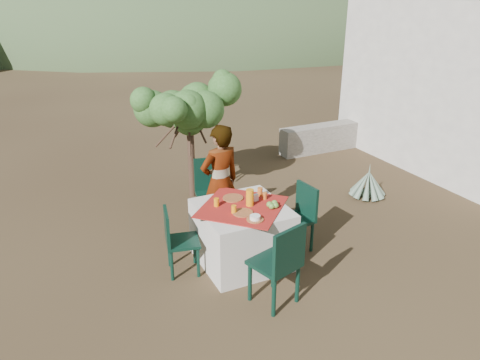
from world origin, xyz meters
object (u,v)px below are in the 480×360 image
shrub_tree (192,113)px  agave (368,184)px  table (242,234)px  chair_right (300,214)px  guesthouse (479,83)px  chair_near (280,262)px  juice_pitcher (250,198)px  person (220,182)px  chair_far (212,190)px  chair_left (176,239)px

shrub_tree → agave: shrub_tree is taller
table → chair_right: size_ratio=1.48×
chair_right → guesthouse: bearing=101.1°
chair_near → juice_pitcher: chair_near is taller
table → person: (0.02, 0.72, 0.42)m
chair_right → guesthouse: size_ratio=0.21×
guesthouse → chair_near: bearing=-156.8°
table → chair_far: bearing=88.1°
chair_left → shrub_tree: 2.47m
chair_left → juice_pitcher: bearing=-85.6°
chair_left → chair_near: bearing=-131.4°
guesthouse → chair_right: bearing=-162.7°
agave → shrub_tree: bearing=152.5°
agave → guesthouse: bearing=11.9°
chair_far → juice_pitcher: chair_far is taller
table → chair_right: 0.82m
chair_far → agave: bearing=7.6°
chair_near → shrub_tree: size_ratio=0.56×
chair_far → chair_near: (-0.05, -2.01, -0.01)m
chair_far → guesthouse: guesthouse is taller
table → chair_far: chair_far is taller
chair_right → juice_pitcher: size_ratio=4.25×
table → chair_near: bearing=-91.0°
shrub_tree → juice_pitcher: shrub_tree is taller
guesthouse → chair_left: bearing=-168.0°
person → guesthouse: bearing=178.5°
table → person: size_ratio=0.82×
chair_left → agave: bearing=-65.7°
shrub_tree → guesthouse: bearing=-7.1°
chair_near → juice_pitcher: bearing=-113.2°
chair_left → chair_right: bearing=-82.7°
chair_right → chair_near: bearing=-47.9°
chair_left → shrub_tree: size_ratio=0.48×
person → shrub_tree: 1.58m
chair_left → guesthouse: 6.74m
shrub_tree → agave: (2.53, -1.32, -1.17)m
chair_right → agave: bearing=109.1°
chair_right → table: bearing=-98.2°
chair_far → chair_near: chair_far is taller
shrub_tree → guesthouse: (5.53, -0.68, 0.12)m
juice_pitcher → chair_far: bearing=93.3°
person → agave: (2.68, 0.15, -0.58)m
table → juice_pitcher: 0.50m
chair_right → agave: size_ratio=1.39×
chair_left → agave: chair_left is taller
chair_far → juice_pitcher: 1.11m
person → shrub_tree: bearing=-105.3°
agave → table: bearing=-162.2°
chair_left → person: size_ratio=0.52×
chair_left → juice_pitcher: 1.00m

